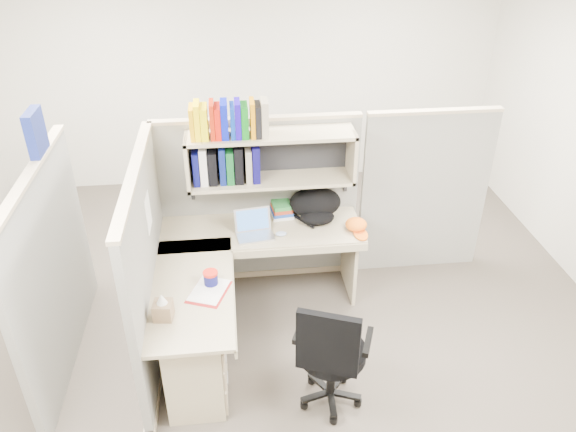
{
  "coord_description": "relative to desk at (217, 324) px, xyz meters",
  "views": [
    {
      "loc": [
        -0.23,
        -3.55,
        3.32
      ],
      "look_at": [
        0.19,
        0.25,
        1.04
      ],
      "focal_mm": 35.0,
      "sensor_mm": 36.0,
      "label": 1
    }
  ],
  "objects": [
    {
      "name": "orange_cap",
      "position": [
        1.22,
        0.76,
        0.34
      ],
      "size": [
        0.23,
        0.25,
        0.1
      ],
      "primitive_type": null,
      "rotation": [
        0.0,
        0.0,
        0.22
      ],
      "color": "orange",
      "rests_on": "desk"
    },
    {
      "name": "room_shell",
      "position": [
        0.41,
        0.29,
        1.18
      ],
      "size": [
        6.0,
        6.0,
        6.0
      ],
      "color": "beige",
      "rests_on": "ground"
    },
    {
      "name": "mouse",
      "position": [
        0.56,
        0.73,
        0.31
      ],
      "size": [
        0.11,
        0.09,
        0.04
      ],
      "primitive_type": "ellipsoid",
      "rotation": [
        0.0,
        0.0,
        -0.34
      ],
      "color": "#92A7CF",
      "rests_on": "desk"
    },
    {
      "name": "ground",
      "position": [
        0.41,
        0.29,
        -0.44
      ],
      "size": [
        6.0,
        6.0,
        0.0
      ],
      "primitive_type": "plane",
      "color": "#3C362E",
      "rests_on": "ground"
    },
    {
      "name": "laptop",
      "position": [
        0.34,
        0.74,
        0.4
      ],
      "size": [
        0.35,
        0.35,
        0.22
      ],
      "primitive_type": null,
      "rotation": [
        0.0,
        0.0,
        0.13
      ],
      "color": "#B7B6BB",
      "rests_on": "desk"
    },
    {
      "name": "book_stack",
      "position": [
        0.6,
        1.09,
        0.35
      ],
      "size": [
        0.21,
        0.27,
        0.12
      ],
      "primitive_type": null,
      "rotation": [
        0.0,
        0.0,
        0.11
      ],
      "color": "gray",
      "rests_on": "desk"
    },
    {
      "name": "backpack",
      "position": [
        0.9,
        0.97,
        0.43
      ],
      "size": [
        0.54,
        0.46,
        0.27
      ],
      "primitive_type": null,
      "rotation": [
        0.0,
        0.0,
        0.27
      ],
      "color": "black",
      "rests_on": "desk"
    },
    {
      "name": "cubicle",
      "position": [
        0.04,
        0.74,
        0.47
      ],
      "size": [
        3.79,
        1.84,
        1.95
      ],
      "color": "slate",
      "rests_on": "ground"
    },
    {
      "name": "task_chair",
      "position": [
        0.79,
        -0.47,
        -0.08
      ],
      "size": [
        0.58,
        0.54,
        1.01
      ],
      "color": "black",
      "rests_on": "ground"
    },
    {
      "name": "paper_cup",
      "position": [
        0.43,
        1.02,
        0.34
      ],
      "size": [
        0.08,
        0.08,
        0.1
      ],
      "primitive_type": "cylinder",
      "rotation": [
        0.0,
        0.0,
        0.21
      ],
      "color": "white",
      "rests_on": "desk"
    },
    {
      "name": "loose_paper",
      "position": [
        -0.04,
        0.05,
        0.29
      ],
      "size": [
        0.33,
        0.37,
        0.0
      ],
      "primitive_type": null,
      "rotation": [
        0.0,
        0.0,
        -0.38
      ],
      "color": "white",
      "rests_on": "desk"
    },
    {
      "name": "snack_canister",
      "position": [
        -0.02,
        0.13,
        0.35
      ],
      "size": [
        0.11,
        0.11,
        0.11
      ],
      "color": "#0D0F51",
      "rests_on": "desk"
    },
    {
      "name": "tissue_box",
      "position": [
        -0.34,
        -0.22,
        0.39
      ],
      "size": [
        0.14,
        0.14,
        0.2
      ],
      "primitive_type": null,
      "rotation": [
        0.0,
        0.0,
        -0.11
      ],
      "color": "#8D6F50",
      "rests_on": "desk"
    },
    {
      "name": "desk",
      "position": [
        0.0,
        0.0,
        0.0
      ],
      "size": [
        1.74,
        1.75,
        0.73
      ],
      "color": "gray",
      "rests_on": "ground"
    }
  ]
}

